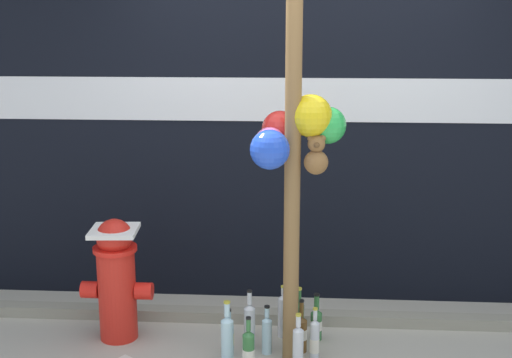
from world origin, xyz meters
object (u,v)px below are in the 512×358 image
bottle_5 (316,323)px  bottle_9 (301,333)px  memorial_post (295,102)px  fire_hydrant (116,277)px  bottle_1 (298,347)px  bottle_4 (315,340)px  bottle_7 (227,339)px  bottle_3 (267,333)px  bottle_6 (299,321)px  bottle_2 (229,338)px  bottle_10 (249,351)px  bottle_8 (283,315)px  bottle_0 (250,326)px

bottle_5 → bottle_9: size_ratio=0.92×
memorial_post → fire_hydrant: memorial_post is taller
bottle_1 → bottle_4: 0.18m
fire_hydrant → bottle_5: (1.31, 0.06, -0.31)m
bottle_7 → bottle_3: bearing=36.2°
bottle_7 → bottle_9: size_ratio=1.21×
memorial_post → bottle_4: 1.48m
bottle_6 → bottle_7: 0.53m
bottle_2 → bottle_3: (0.24, 0.04, 0.02)m
bottle_2 → bottle_3: bearing=10.0°
bottle_10 → bottle_1: bearing=5.9°
memorial_post → bottle_5: 1.52m
bottle_2 → bottle_5: bearing=24.8°
fire_hydrant → bottle_9: (1.21, -0.12, -0.30)m
bottle_1 → bottle_8: bearing=102.7°
bottle_0 → bottle_10: bottle_0 is taller
bottle_7 → bottle_8: bottle_7 is taller
bottle_2 → bottle_0: bearing=33.9°
bottle_0 → bottle_6: 0.33m
bottle_1 → bottle_2: bearing=158.6°
fire_hydrant → bottle_9: size_ratio=2.34×
memorial_post → bottle_10: (-0.26, -0.20, -1.47)m
bottle_3 → bottle_9: size_ratio=0.92×
bottle_4 → bottle_8: 0.37m
memorial_post → bottle_5: size_ratio=9.13×
memorial_post → bottle_0: memorial_post is taller
memorial_post → bottle_1: (0.03, -0.17, -1.45)m
fire_hydrant → bottle_5: fire_hydrant is taller
bottle_2 → bottle_8: size_ratio=0.86×
bottle_4 → bottle_5: 0.28m
bottle_0 → bottle_3: bottle_0 is taller
bottle_7 → bottle_10: bearing=-27.4°
fire_hydrant → bottle_1: bearing=-17.1°
bottle_3 → bottle_7: bearing=-143.8°
bottle_4 → bottle_9: bearing=127.2°
memorial_post → bottle_6: (0.04, 0.17, -1.44)m
bottle_5 → bottle_9: bearing=-120.0°
bottle_0 → bottle_6: (0.31, 0.09, -0.00)m
memorial_post → bottle_3: (-0.16, 0.04, -1.47)m
bottle_0 → bottle_5: (0.43, 0.17, -0.05)m
bottle_1 → bottle_3: bottle_1 is taller
bottle_6 → bottle_9: bearing=-79.4°
bottle_1 → bottle_8: 0.46m
bottle_6 → bottle_8: (-0.11, 0.11, -0.01)m
bottle_8 → bottle_9: size_ratio=1.03×
bottle_10 → fire_hydrant: bearing=156.2°
bottle_1 → bottle_6: size_ratio=0.94×
memorial_post → bottle_6: bearing=76.6°
bottle_1 → bottle_4: bottle_1 is taller
bottle_1 → bottle_3: 0.29m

